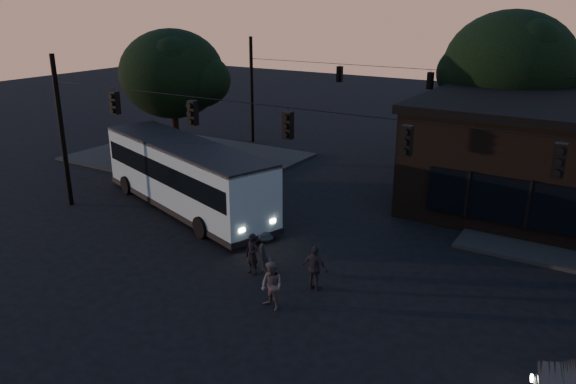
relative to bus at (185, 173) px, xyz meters
The scene contains 11 objects.
ground 10.23m from the bus, 41.38° to the right, with size 120.00×120.00×0.00m, color black.
sidewalk_far_left 9.95m from the bus, 131.28° to the left, with size 14.00×10.00×0.15m, color black.
tree_behind 19.69m from the bus, 53.07° to the left, with size 7.60×7.60×9.43m.
tree_left 9.78m from the bus, 135.46° to the left, with size 6.40×6.40×8.30m.
signal_rig_near 8.39m from the bus, 19.32° to the right, with size 26.24×0.30×7.50m.
signal_rig_far 15.51m from the bus, 60.54° to the left, with size 26.24×0.30×7.50m.
bus is the anchor object (origin of this frame).
pedestrian_a 8.01m from the bus, 30.64° to the right, with size 0.59×0.39×1.61m, color black.
pedestrian_b 10.64m from the bus, 33.21° to the right, with size 0.82×0.64×1.70m, color #453F40.
pedestrian_c 10.24m from the bus, 22.31° to the right, with size 0.98×0.41×1.68m, color black.
pedestrian_d 8.10m from the bus, 26.85° to the right, with size 1.04×0.60×1.61m, color black.
Camera 1 is at (10.54, -12.98, 9.80)m, focal length 35.00 mm.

